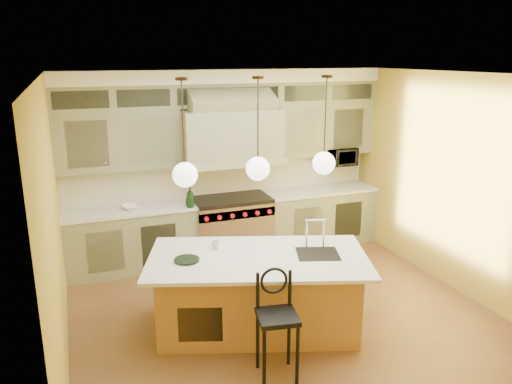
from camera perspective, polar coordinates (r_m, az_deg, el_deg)
name	(u,v)px	position (r m, az deg, el deg)	size (l,w,h in m)	color
floor	(286,318)	(6.29, 3.50, -14.22)	(5.00, 5.00, 0.00)	brown
ceiling	(291,75)	(5.47, 4.00, 13.22)	(5.00, 5.00, 0.00)	white
wall_back	(224,162)	(7.98, -3.70, 3.41)	(5.00, 5.00, 0.00)	gold
wall_front	(438,303)	(3.75, 20.07, -11.86)	(5.00, 5.00, 0.00)	gold
wall_left	(54,231)	(5.24, -22.10, -4.19)	(5.00, 5.00, 0.00)	gold
wall_right	(462,185)	(7.09, 22.47, 0.72)	(5.00, 5.00, 0.00)	gold
back_cabinetry	(229,167)	(7.74, -3.12, 2.89)	(5.00, 0.77, 2.90)	gray
range	(232,226)	(7.91, -2.82, -3.93)	(1.20, 0.74, 0.96)	silver
kitchen_island	(258,291)	(5.87, 0.26, -11.24)	(2.74, 2.02, 1.35)	#AF793E
counter_stool	(277,318)	(5.03, 2.38, -14.20)	(0.44, 0.44, 1.10)	black
microwave	(339,157)	(8.53, 9.46, 4.02)	(0.54, 0.37, 0.30)	black
oil_bottle_a	(190,197)	(7.35, -7.54, -0.59)	(0.12, 0.12, 0.31)	black
oil_bottle_b	(189,200)	(7.45, -7.67, -0.96)	(0.08, 0.08, 0.17)	black
fruit_bowl	(131,207)	(7.47, -14.08, -1.66)	(0.25, 0.25, 0.06)	white
cup	(215,245)	(5.86, -4.66, -6.06)	(0.10, 0.10, 0.09)	beige
pendant_left	(185,172)	(5.15, -8.12, 2.28)	(0.26, 0.26, 1.11)	#2D2319
pendant_center	(258,166)	(5.38, 0.22, 2.99)	(0.26, 0.26, 1.11)	#2D2319
pendant_right	(324,161)	(5.71, 7.76, 3.58)	(0.26, 0.26, 1.11)	#2D2319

